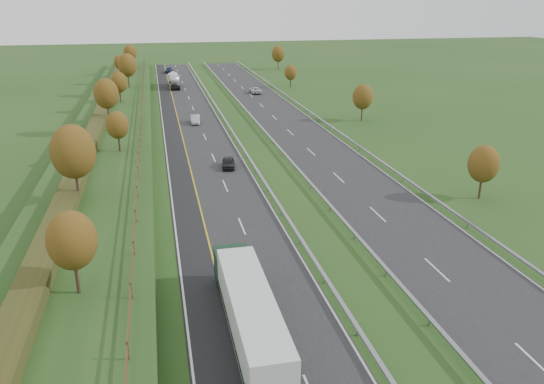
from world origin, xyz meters
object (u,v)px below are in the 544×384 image
(car_silver_mid, at_px, (195,119))
(car_small_far, at_px, (169,70))
(car_dark_near, at_px, (228,163))
(car_oncoming, at_px, (255,90))
(box_lorry, at_px, (249,310))
(road_tanker, at_px, (174,80))

(car_silver_mid, relative_size, car_small_far, 0.88)
(car_dark_near, height_order, car_small_far, car_small_far)
(car_silver_mid, distance_m, car_oncoming, 32.89)
(car_dark_near, xyz_separation_m, car_oncoming, (14.15, 55.75, 0.04))
(car_silver_mid, xyz_separation_m, car_small_far, (-2.02, 69.53, 0.00))
(box_lorry, distance_m, car_dark_near, 37.39)
(road_tanker, relative_size, car_small_far, 2.26)
(box_lorry, bearing_deg, car_dark_near, 83.99)
(box_lorry, height_order, road_tanker, box_lorry)
(box_lorry, bearing_deg, car_small_far, 90.06)
(car_small_far, bearing_deg, road_tanker, -84.21)
(car_silver_mid, height_order, car_small_far, car_small_far)
(car_dark_near, bearing_deg, box_lorry, -88.10)
(road_tanker, bearing_deg, car_small_far, 90.57)
(box_lorry, distance_m, car_small_far, 133.81)
(box_lorry, relative_size, car_small_far, 3.29)
(car_dark_near, relative_size, car_silver_mid, 0.91)
(car_oncoming, bearing_deg, car_silver_mid, 61.88)
(road_tanker, height_order, car_small_far, road_tanker)
(box_lorry, xyz_separation_m, road_tanker, (0.14, 106.08, -0.47))
(car_silver_mid, bearing_deg, car_small_far, 95.29)
(car_silver_mid, bearing_deg, car_dark_near, -82.09)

